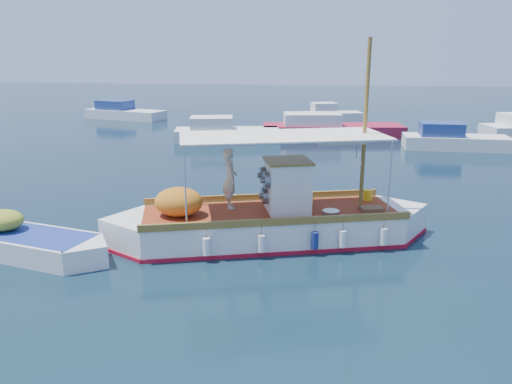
# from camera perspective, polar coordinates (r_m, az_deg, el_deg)

# --- Properties ---
(ground) EXTENTS (160.00, 160.00, 0.00)m
(ground) POSITION_cam_1_polar(r_m,az_deg,el_deg) (16.14, 1.89, -4.78)
(ground) COLOR black
(ground) RESTS_ON ground
(fishing_caique) EXTENTS (9.83, 4.86, 6.27)m
(fishing_caique) POSITION_cam_1_polar(r_m,az_deg,el_deg) (15.44, 1.42, -3.54)
(fishing_caique) COLOR white
(fishing_caique) RESTS_ON ground
(dinghy) EXTENTS (5.68, 2.53, 1.42)m
(dinghy) POSITION_cam_1_polar(r_m,az_deg,el_deg) (15.97, -25.04, -5.39)
(dinghy) COLOR white
(dinghy) RESTS_ON ground
(bg_boat_nw) EXTENTS (7.21, 3.77, 1.80)m
(bg_boat_nw) POSITION_cam_1_polar(r_m,az_deg,el_deg) (33.42, -3.68, 6.70)
(bg_boat_nw) COLOR silver
(bg_boat_nw) RESTS_ON ground
(bg_boat_n) EXTENTS (10.05, 4.15, 1.80)m
(bg_boat_n) POSITION_cam_1_polar(r_m,az_deg,el_deg) (35.70, 8.25, 7.14)
(bg_boat_n) COLOR maroon
(bg_boat_n) RESTS_ON ground
(bg_boat_ne) EXTENTS (6.16, 2.30, 1.80)m
(bg_boat_ne) POSITION_cam_1_polar(r_m,az_deg,el_deg) (32.73, 21.53, 5.47)
(bg_boat_ne) COLOR silver
(bg_boat_ne) RESTS_ON ground
(bg_boat_far_w) EXTENTS (7.66, 4.21, 1.80)m
(bg_boat_far_w) POSITION_cam_1_polar(r_m,az_deg,el_deg) (46.50, -14.95, 8.70)
(bg_boat_far_w) COLOR silver
(bg_boat_far_w) RESTS_ON ground
(bg_boat_far_n) EXTENTS (5.28, 3.29, 1.80)m
(bg_boat_far_n) POSITION_cam_1_polar(r_m,az_deg,el_deg) (43.53, 8.50, 8.62)
(bg_boat_far_n) COLOR silver
(bg_boat_far_n) RESTS_ON ground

